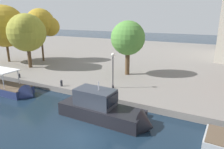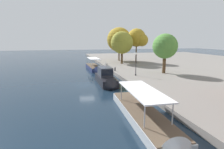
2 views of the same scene
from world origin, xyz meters
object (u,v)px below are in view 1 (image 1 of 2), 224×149
(tree_4, at_px, (5,26))
(tree_0, at_px, (128,39))
(lamp_post, at_px, (113,65))
(mooring_bollard_1, at_px, (19,75))
(motor_yacht_1, at_px, (105,111))
(tree_2, at_px, (28,31))
(tour_boat_0, at_px, (3,89))
(mooring_bollard_2, at_px, (61,83))
(tree_3, at_px, (42,23))

(tree_4, bearing_deg, tree_0, 5.49)
(tree_0, bearing_deg, lamp_post, -81.04)
(mooring_bollard_1, height_order, tree_0, tree_0)
(motor_yacht_1, distance_m, tree_2, 23.05)
(tour_boat_0, bearing_deg, tree_4, 138.90)
(tour_boat_0, distance_m, motor_yacht_1, 15.57)
(mooring_bollard_2, height_order, tree_3, tree_3)
(motor_yacht_1, relative_size, lamp_post, 2.09)
(tour_boat_0, bearing_deg, mooring_bollard_1, 105.78)
(tour_boat_0, xyz_separation_m, mooring_bollard_1, (-1.11, 3.53, 0.73))
(mooring_bollard_1, distance_m, tree_3, 14.22)
(tree_0, bearing_deg, motor_yacht_1, -74.32)
(tree_4, bearing_deg, motor_yacht_1, -20.89)
(lamp_post, bearing_deg, mooring_bollard_2, -157.88)
(lamp_post, bearing_deg, tree_3, 157.52)
(tree_0, bearing_deg, mooring_bollard_1, -144.52)
(tree_0, bearing_deg, tour_boat_0, -132.88)
(tree_0, relative_size, tree_4, 0.75)
(motor_yacht_1, distance_m, tree_3, 27.98)
(tree_3, bearing_deg, motor_yacht_1, -33.02)
(motor_yacht_1, bearing_deg, tree_4, 159.81)
(motor_yacht_1, xyz_separation_m, tree_4, (-28.25, 10.78, 6.66))
(tree_3, height_order, tree_4, tree_4)
(motor_yacht_1, xyz_separation_m, tree_0, (-3.69, 13.14, 5.31))
(tree_2, relative_size, tree_3, 0.90)
(motor_yacht_1, bearing_deg, mooring_bollard_1, 167.56)
(motor_yacht_1, relative_size, tree_2, 1.01)
(lamp_post, distance_m, tree_3, 22.14)
(tree_2, bearing_deg, tree_4, 168.58)
(tree_0, relative_size, tree_3, 0.80)
(tree_2, bearing_deg, tree_3, 113.43)
(tour_boat_0, height_order, motor_yacht_1, motor_yacht_1)
(mooring_bollard_1, bearing_deg, tree_2, 124.22)
(lamp_post, relative_size, tree_4, 0.41)
(mooring_bollard_2, relative_size, tree_4, 0.08)
(mooring_bollard_2, xyz_separation_m, tree_2, (-11.48, 5.22, 5.80))
(lamp_post, relative_size, tree_3, 0.44)
(lamp_post, height_order, tree_3, tree_3)
(tree_2, bearing_deg, lamp_post, -8.78)
(mooring_bollard_1, distance_m, lamp_post, 14.49)
(motor_yacht_1, relative_size, mooring_bollard_2, 11.18)
(lamp_post, xyz_separation_m, tree_0, (-1.06, 6.70, 2.57))
(mooring_bollard_2, relative_size, lamp_post, 0.19)
(mooring_bollard_1, relative_size, tree_4, 0.06)
(lamp_post, relative_size, tree_0, 0.55)
(tree_0, height_order, tree_2, tree_2)
(mooring_bollard_1, relative_size, tree_0, 0.09)
(tree_3, bearing_deg, tree_0, -4.79)
(tour_boat_0, height_order, tree_4, tree_4)
(mooring_bollard_1, bearing_deg, tree_4, 149.25)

